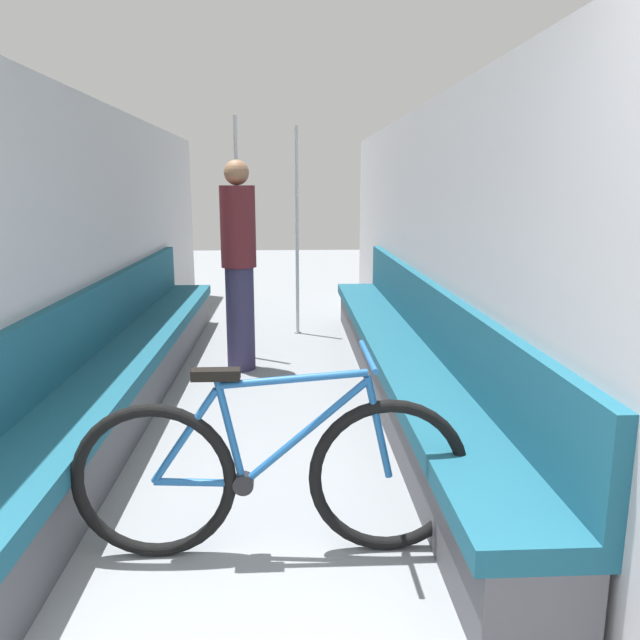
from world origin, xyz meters
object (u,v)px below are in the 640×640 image
Objects in this scene: bicycle at (272,474)px; passenger_standing at (239,264)px; bench_seat_row_right at (402,359)px; grab_pole_near at (238,243)px; grab_pole_far at (297,235)px; bench_seat_row_left at (129,363)px.

passenger_standing is (-0.34, 2.86, 0.56)m from bicycle.
bicycle is (-0.94, -2.05, 0.08)m from bench_seat_row_right.
bicycle is at bearing -114.56° from bench_seat_row_right.
grab_pole_near is 1.07m from grab_pole_far.
bench_seat_row_right is 3.26× the size of bicycle.
bicycle is 3.39m from grab_pole_near.
bench_seat_row_left is 2.63m from grab_pole_far.
bicycle reaches higher than bench_seat_row_right.
bicycle is at bearing -133.59° from passenger_standing.
bench_seat_row_left is 2.53× the size of grab_pole_near.
bench_seat_row_right is at bearing -70.50° from grab_pole_far.
bench_seat_row_right is 1.65m from passenger_standing.
bicycle is 0.78× the size of grab_pole_far.
grab_pole_far is at bearing 109.50° from bench_seat_row_right.
bicycle is (1.12, -2.05, 0.08)m from bench_seat_row_left.
passenger_standing is at bearing 46.46° from bench_seat_row_left.
grab_pole_near is at bearing 95.85° from bicycle.
bench_seat_row_left is 1.00× the size of bench_seat_row_right.
bicycle is at bearing -61.47° from bench_seat_row_left.
bench_seat_row_right is 2.53× the size of grab_pole_far.
grab_pole_far reaches higher than passenger_standing.
grab_pole_far is at bearing 18.44° from passenger_standing.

